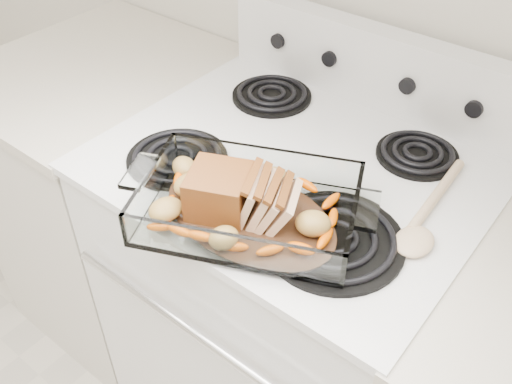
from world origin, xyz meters
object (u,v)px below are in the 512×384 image
Objects in this scene: counter_left at (119,198)px; baking_dish at (249,210)px; pork_roast at (237,191)px; electric_range at (290,298)px.

counter_left is 2.47× the size of baking_dish.
electric_range is at bearing 90.75° from pork_roast.
pork_roast is at bearing 155.97° from baking_dish.
counter_left is at bearing 160.00° from pork_roast.
electric_range is at bearing 76.89° from baking_dish.
electric_range reaches higher than baking_dish.
pork_roast reaches higher than baking_dish.
pork_roast reaches higher than counter_left.
electric_range is 5.71× the size of pork_roast.
counter_left is (-0.67, -0.00, -0.02)m from electric_range.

